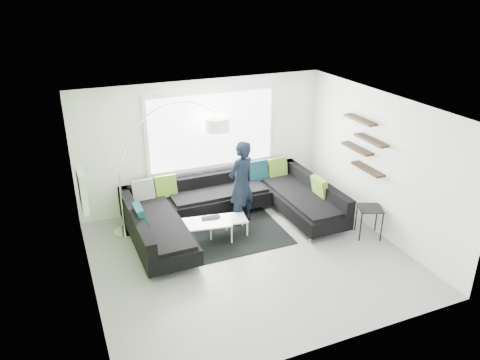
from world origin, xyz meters
The scene contains 9 objects.
ground centered at (0.00, 0.00, 0.00)m, with size 5.50×5.50×0.00m, color gray.
room_shell centered at (0.04, 0.21, 1.81)m, with size 5.54×5.04×2.82m.
sectional_sofa centered at (0.14, 1.14, 0.39)m, with size 4.15×2.60×0.89m.
rug centered at (-0.19, 0.96, 0.01)m, with size 2.51×1.82×0.01m, color black.
coffee_table centered at (-0.29, 0.91, 0.20)m, with size 1.21×0.70×0.40m, color silver.
arc_lamp centered at (-1.95, 1.75, 1.27)m, with size 2.35×0.59×2.55m, color white, non-canonical shape.
side_table centered at (2.48, -0.22, 0.31)m, with size 0.45×0.45×0.62m, color black.
person centered at (0.38, 1.26, 0.90)m, with size 0.77×0.65×1.79m, color black.
laptop centered at (-0.40, 0.92, 0.41)m, with size 0.39×0.26×0.03m, color black.
Camera 1 is at (-3.00, -6.70, 4.73)m, focal length 35.00 mm.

